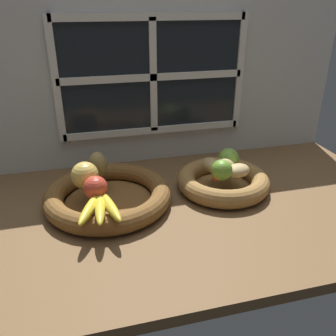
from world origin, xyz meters
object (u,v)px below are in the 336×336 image
at_px(potato_small, 238,171).
at_px(lime_near, 222,170).
at_px(lime_far, 229,158).
at_px(fruit_bowl_left, 108,196).
at_px(potato_large, 225,166).
at_px(fruit_bowl_right, 223,182).
at_px(potato_oblong, 211,165).
at_px(apple_red_front, 96,188).
at_px(chili_pepper, 229,170).
at_px(apple_golden_left, 85,175).
at_px(banana_bunch_front, 100,206).
at_px(pear_brown, 97,165).

relative_size(potato_small, lime_near, 1.28).
bearing_deg(lime_far, fruit_bowl_left, -174.61).
bearing_deg(potato_large, potato_small, -45.00).
distance_m(fruit_bowl_right, potato_oblong, 0.07).
bearing_deg(apple_red_front, lime_far, 12.25).
bearing_deg(fruit_bowl_left, potato_small, -4.43).
bearing_deg(lime_far, potato_large, -127.87).
relative_size(fruit_bowl_left, apple_red_front, 5.70).
xyz_separation_m(apple_red_front, chili_pepper, (0.41, 0.05, -0.02)).
relative_size(apple_golden_left, lime_near, 1.25).
distance_m(apple_golden_left, apple_red_front, 0.07).
distance_m(apple_golden_left, lime_far, 0.45).
distance_m(banana_bunch_front, lime_near, 0.38).
bearing_deg(pear_brown, potato_large, -11.30).
height_order(apple_red_front, pear_brown, pear_brown).
bearing_deg(potato_small, chili_pepper, 123.85).
distance_m(potato_oblong, potato_large, 0.04).
bearing_deg(chili_pepper, potato_oblong, 114.79).
bearing_deg(lime_near, fruit_bowl_left, 173.77).
relative_size(fruit_bowl_left, apple_golden_left, 4.70).
relative_size(apple_golden_left, chili_pepper, 0.57).
height_order(potato_small, lime_far, lime_far).
bearing_deg(lime_near, apple_red_front, -177.12).
xyz_separation_m(fruit_bowl_right, apple_red_front, (-0.40, -0.06, 0.06)).
height_order(apple_red_front, potato_oblong, apple_red_front).
distance_m(banana_bunch_front, potato_large, 0.41).
xyz_separation_m(banana_bunch_front, potato_large, (0.39, 0.12, 0.01)).
xyz_separation_m(lime_near, lime_far, (0.05, 0.07, 0.00)).
relative_size(fruit_bowl_left, potato_oblong, 5.08).
distance_m(potato_oblong, lime_far, 0.06).
height_order(lime_far, chili_pepper, lime_far).
xyz_separation_m(apple_golden_left, pear_brown, (0.04, 0.06, 0.00)).
height_order(potato_oblong, potato_small, potato_oblong).
distance_m(fruit_bowl_left, potato_oblong, 0.33).
height_order(fruit_bowl_left, potato_large, potato_large).
distance_m(pear_brown, potato_large, 0.39).
relative_size(banana_bunch_front, lime_near, 2.75).
distance_m(apple_red_front, potato_large, 0.40).
bearing_deg(banana_bunch_front, potato_oblong, 22.56).
bearing_deg(chili_pepper, lime_near, -171.85).
xyz_separation_m(apple_golden_left, potato_oblong, (0.39, 0.01, -0.02)).
distance_m(apple_red_front, potato_oblong, 0.37).
relative_size(fruit_bowl_left, fruit_bowl_right, 1.27).
xyz_separation_m(pear_brown, potato_oblong, (0.35, -0.05, -0.02)).
xyz_separation_m(apple_golden_left, potato_large, (0.42, -0.01, -0.02)).
distance_m(apple_red_front, banana_bunch_front, 0.07).
height_order(potato_large, lime_far, lime_far).
relative_size(pear_brown, potato_oblong, 1.10).
bearing_deg(fruit_bowl_right, lime_far, 52.13).
height_order(banana_bunch_front, potato_small, potato_small).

